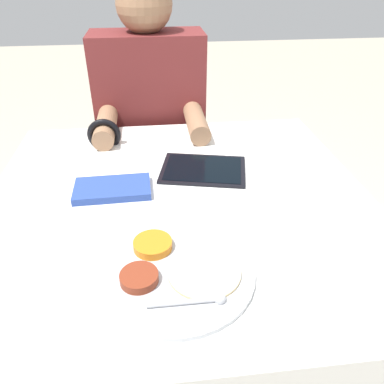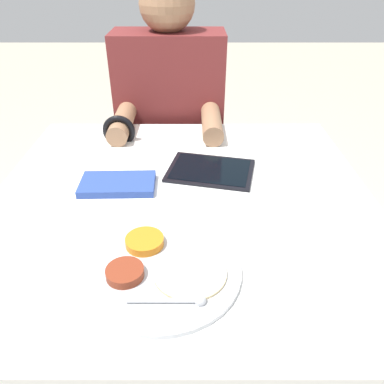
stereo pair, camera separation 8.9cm
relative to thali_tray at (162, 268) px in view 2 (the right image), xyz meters
The scene contains 6 objects.
ground_plane 0.83m from the thali_tray, 82.17° to the left, with size 12.00×12.00×0.00m, color #B2A893.
dining_table 0.48m from the thali_tray, 82.17° to the left, with size 1.00×0.99×0.78m.
thali_tray is the anchor object (origin of this frame).
red_notebook 0.35m from the thali_tray, 113.67° to the left, with size 0.20×0.12×0.02m.
tablet_device 0.42m from the thali_tray, 73.94° to the left, with size 0.28×0.23×0.01m.
person_diner 0.92m from the thali_tray, 91.65° to the left, with size 0.42×0.45×1.27m.
Camera 2 is at (0.03, -0.82, 1.32)m, focal length 35.00 mm.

